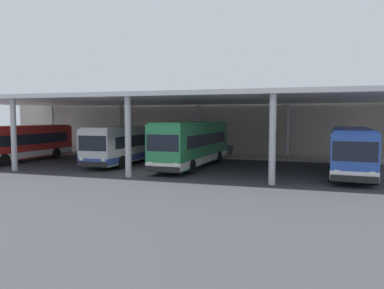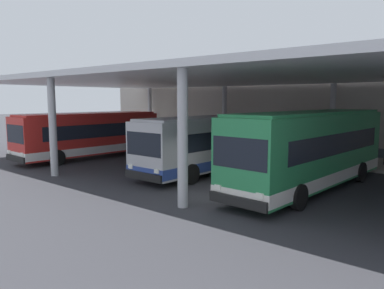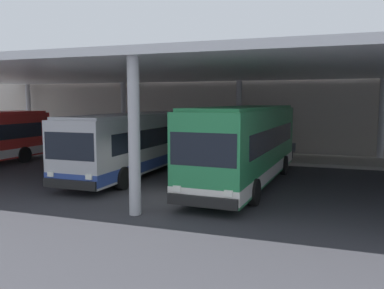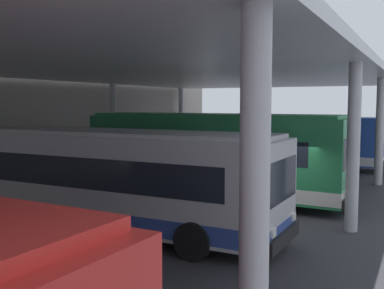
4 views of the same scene
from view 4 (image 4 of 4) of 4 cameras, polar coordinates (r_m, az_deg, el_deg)
ground_plane at (r=16.02m, az=10.08°, el=-9.41°), size 200.00×200.00×0.00m
platform_kerb at (r=22.32m, az=-20.32°, el=-5.28°), size 42.00×4.50×0.18m
canopy_shelter at (r=17.93m, az=-6.95°, el=9.22°), size 40.00×17.00×5.55m
bus_second_bay at (r=14.36m, az=-9.13°, el=-4.32°), size 2.82×10.56×3.17m
bus_middle_bay at (r=19.26m, az=2.44°, el=-1.31°), size 3.15×11.45×3.57m
bus_far_bay at (r=29.87m, az=12.89°, el=0.49°), size 3.28×10.68×3.17m
bench_waiting at (r=24.53m, az=-14.97°, el=-2.87°), size 1.80×0.45×0.92m
trash_bin at (r=22.48m, az=-18.55°, el=-3.64°), size 0.52×0.52×0.98m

